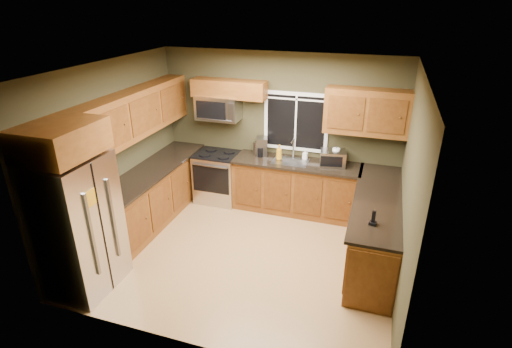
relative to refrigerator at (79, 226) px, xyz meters
The scene contains 28 objects.
floor 2.35m from the refrigerator, 36.78° to the left, with size 4.20×4.20×0.00m, color #9C7344.
ceiling 2.82m from the refrigerator, 36.78° to the left, with size 4.20×4.20×0.00m, color white.
back_wall 3.58m from the refrigerator, 60.71° to the left, with size 4.20×4.20×0.00m, color #34311D.
front_wall 1.86m from the refrigerator, 16.04° to the right, with size 4.20×4.20×0.00m, color #34311D.
left_wall 1.42m from the refrigerator, 105.52° to the left, with size 3.60×3.60×0.00m, color #34311D.
right_wall 4.08m from the refrigerator, 18.71° to the left, with size 3.60×3.60×0.00m, color #34311D.
window 3.75m from the refrigerator, 56.52° to the left, with size 1.12×0.03×1.02m.
base_cabinets_left 1.83m from the refrigerator, 91.97° to the left, with size 0.60×2.65×0.90m, color brown.
countertop_left 1.78m from the refrigerator, 91.16° to the left, with size 0.65×2.65×0.04m, color black.
base_cabinets_back 3.56m from the refrigerator, 52.43° to the left, with size 2.17×0.60×0.90m, color brown.
countertop_back 3.51m from the refrigerator, 52.18° to the left, with size 2.17×0.65×0.04m, color black.
base_cabinets_peninsula 4.02m from the refrigerator, 27.50° to the left, with size 0.60×2.52×0.90m.
countertop_peninsula 3.97m from the refrigerator, 27.77° to the left, with size 0.65×2.50×0.04m, color black.
upper_cabinets_left 2.03m from the refrigerator, 96.30° to the left, with size 0.33×2.65×0.72m, color brown.
upper_cabinets_back_left 3.28m from the refrigerator, 73.15° to the left, with size 1.30×0.33×0.30m, color brown.
upper_cabinets_back_right 4.44m from the refrigerator, 42.62° to the left, with size 1.30×0.33×0.72m, color brown.
upper_cabinet_over_fridge 1.13m from the refrigerator, behind, with size 0.72×0.90×0.38m, color brown.
refrigerator is the anchor object (origin of this frame).
range 2.89m from the refrigerator, 76.03° to the left, with size 0.76×0.69×0.94m.
microwave 3.10m from the refrigerator, 76.66° to the left, with size 0.76×0.41×0.42m.
sink 3.46m from the refrigerator, 53.87° to the left, with size 0.60×0.42×0.36m.
toaster_oven 3.94m from the refrigerator, 45.82° to the left, with size 0.46×0.38×0.26m.
coffee_maker 3.27m from the refrigerator, 63.06° to the left, with size 0.25×0.30×0.32m.
kettle 3.27m from the refrigerator, 64.68° to the left, with size 0.18×0.18×0.28m.
paper_towel_roll 4.01m from the refrigerator, 46.17° to the left, with size 0.14×0.14×0.31m.
soap_bottle_a 3.35m from the refrigerator, 56.84° to the left, with size 0.10×0.10×0.27m, color orange.
soap_bottle_b 3.72m from the refrigerator, 52.74° to the left, with size 0.08×0.08×0.17m, color white.
cordless_phone 3.65m from the refrigerator, 17.38° to the left, with size 0.10×0.10×0.19m.
Camera 1 is at (1.68, -4.68, 3.51)m, focal length 28.00 mm.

